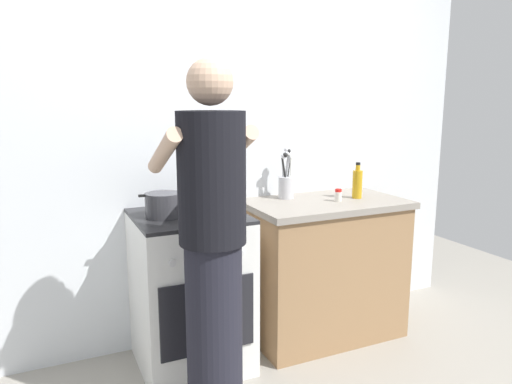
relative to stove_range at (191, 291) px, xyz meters
name	(u,v)px	position (x,y,z in m)	size (l,w,h in m)	color
ground	(257,361)	(0.35, -0.15, -0.45)	(6.00, 6.00, 0.00)	gray
back_wall	(253,143)	(0.55, 0.35, 0.80)	(3.20, 0.10, 2.50)	silver
countertop	(324,268)	(0.90, 0.00, 0.00)	(1.00, 0.60, 0.90)	#99724C
stove_range	(191,291)	(0.00, 0.00, 0.00)	(0.60, 0.62, 0.90)	white
pot	(163,205)	(-0.14, 0.00, 0.52)	(0.26, 0.20, 0.13)	#38383D
mixing_bowl	(214,204)	(0.14, -0.04, 0.50)	(0.30, 0.30, 0.10)	#B7B7BC
utensil_crock	(286,182)	(0.71, 0.17, 0.55)	(0.10, 0.10, 0.33)	silver
spice_bottle	(338,195)	(0.96, -0.05, 0.49)	(0.04, 0.04, 0.08)	silver
oil_bottle	(357,183)	(1.13, -0.02, 0.55)	(0.06, 0.06, 0.23)	gold
person	(213,251)	(-0.06, -0.56, 0.41)	(0.41, 0.50, 1.70)	black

